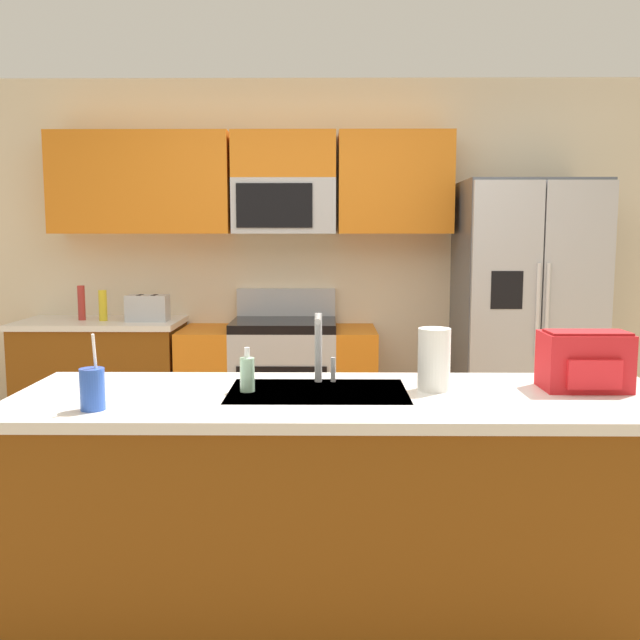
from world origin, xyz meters
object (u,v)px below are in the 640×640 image
object	(u,v)px
toaster	(148,308)
backpack	(585,360)
bottle_yellow	(103,305)
paper_towel_roll	(434,359)
pepper_mill	(81,303)
soap_dispenser	(247,374)
drink_cup_blue	(92,389)
sink_faucet	(320,342)
refrigerator	(525,318)
range_oven	(279,384)

from	to	relation	value
toaster	backpack	bearing A→B (deg)	-43.55
bottle_yellow	paper_towel_roll	bearing A→B (deg)	-47.55
pepper_mill	soap_dispenser	distance (m)	2.62
drink_cup_blue	paper_towel_roll	distance (m)	1.25
bottle_yellow	backpack	world-z (taller)	backpack
soap_dispenser	paper_towel_roll	bearing A→B (deg)	2.39
paper_towel_roll	sink_faucet	bearing A→B (deg)	164.48
sink_faucet	bottle_yellow	bearing A→B (deg)	126.97
refrigerator	pepper_mill	bearing A→B (deg)	178.70
toaster	backpack	size ratio (longest dim) A/B	0.88
pepper_mill	paper_towel_roll	bearing A→B (deg)	-45.79
pepper_mill	soap_dispenser	size ratio (longest dim) A/B	1.42
backpack	range_oven	bearing A→B (deg)	121.44
drink_cup_blue	soap_dispenser	distance (m)	0.57
pepper_mill	bottle_yellow	xyz separation A→B (m)	(0.16, -0.04, -0.01)
pepper_mill	drink_cup_blue	size ratio (longest dim) A/B	0.91
sink_faucet	soap_dispenser	xyz separation A→B (m)	(-0.27, -0.15, -0.10)
drink_cup_blue	paper_towel_roll	xyz separation A→B (m)	(1.21, 0.31, 0.05)
bottle_yellow	paper_towel_roll	xyz separation A→B (m)	(1.96, -2.14, 0.01)
bottle_yellow	drink_cup_blue	bearing A→B (deg)	-72.98
soap_dispenser	paper_towel_roll	world-z (taller)	paper_towel_roll
range_oven	refrigerator	world-z (taller)	refrigerator
refrigerator	pepper_mill	size ratio (longest dim) A/B	7.68
pepper_mill	refrigerator	bearing A→B (deg)	-1.30
sink_faucet	drink_cup_blue	distance (m)	0.89
soap_dispenser	paper_towel_roll	xyz separation A→B (m)	(0.71, 0.03, 0.05)
paper_towel_roll	backpack	world-z (taller)	paper_towel_roll
toaster	paper_towel_roll	xyz separation A→B (m)	(1.65, -2.13, 0.03)
soap_dispenser	pepper_mill	bearing A→B (deg)	122.50
refrigerator	sink_faucet	size ratio (longest dim) A/B	6.56
range_oven	toaster	xyz separation A→B (m)	(-0.90, -0.05, 0.55)
toaster	paper_towel_roll	bearing A→B (deg)	-52.31
paper_towel_roll	backpack	distance (m)	0.58
toaster	paper_towel_roll	world-z (taller)	paper_towel_roll
toaster	pepper_mill	size ratio (longest dim) A/B	1.16
pepper_mill	sink_faucet	size ratio (longest dim) A/B	0.85
toaster	drink_cup_blue	distance (m)	2.48
refrigerator	backpack	bearing A→B (deg)	-99.92
pepper_mill	drink_cup_blue	distance (m)	2.66
refrigerator	range_oven	bearing A→B (deg)	177.57
soap_dispenser	sink_faucet	bearing A→B (deg)	28.96
toaster	bottle_yellow	distance (m)	0.31
drink_cup_blue	backpack	xyz separation A→B (m)	(1.79, 0.33, 0.04)
refrigerator	backpack	distance (m)	2.13
refrigerator	sink_faucet	distance (m)	2.43
soap_dispenser	backpack	distance (m)	1.30
soap_dispenser	refrigerator	bearing A→B (deg)	52.21
range_oven	backpack	xyz separation A→B (m)	(1.33, -2.17, 0.57)
drink_cup_blue	toaster	bearing A→B (deg)	100.18
bottle_yellow	drink_cup_blue	world-z (taller)	drink_cup_blue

